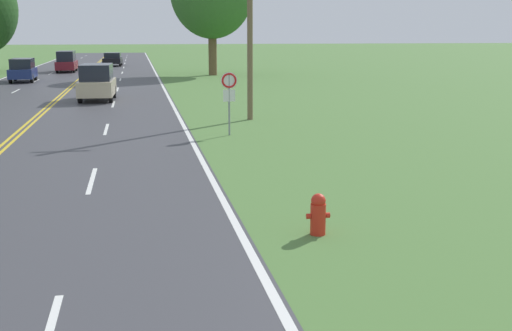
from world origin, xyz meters
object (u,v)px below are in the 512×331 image
object	(u,v)px
traffic_sign	(229,88)
car_maroon_van_distant	(67,61)
fire_hydrant	(318,214)
car_black_sedan_horizon	(113,59)
car_dark_blue_van_receding	(23,70)
car_champagne_suv_mid_far	(97,82)

from	to	relation	value
traffic_sign	car_maroon_van_distant	size ratio (longest dim) A/B	0.48
fire_hydrant	car_black_sedan_horizon	bearing A→B (deg)	95.22
traffic_sign	car_dark_blue_van_receding	world-z (taller)	traffic_sign
car_black_sedan_horizon	car_maroon_van_distant	bearing A→B (deg)	-19.02
fire_hydrant	traffic_sign	world-z (taller)	traffic_sign
traffic_sign	car_champagne_suv_mid_far	distance (m)	14.57
car_maroon_van_distant	car_black_sedan_horizon	xyz separation A→B (m)	(3.96, 10.10, -0.23)
traffic_sign	car_black_sedan_horizon	size ratio (longest dim) A/B	0.55
car_dark_blue_van_receding	car_maroon_van_distant	distance (m)	12.31
car_maroon_van_distant	traffic_sign	bearing A→B (deg)	-166.72
traffic_sign	car_black_sedan_horizon	xyz separation A→B (m)	(-5.79, 50.64, -0.97)
car_dark_blue_van_receding	car_black_sedan_horizon	distance (m)	23.04
car_champagne_suv_mid_far	car_maroon_van_distant	size ratio (longest dim) A/B	0.87
fire_hydrant	car_champagne_suv_mid_far	size ratio (longest dim) A/B	0.19
car_maroon_van_distant	car_black_sedan_horizon	distance (m)	10.85
fire_hydrant	car_black_sedan_horizon	world-z (taller)	car_black_sedan_horizon
fire_hydrant	car_maroon_van_distant	bearing A→B (deg)	100.43
car_champagne_suv_mid_far	car_dark_blue_van_receding	distance (m)	16.21
fire_hydrant	car_black_sedan_horizon	xyz separation A→B (m)	(-5.73, 62.71, 0.36)
traffic_sign	car_champagne_suv_mid_far	size ratio (longest dim) A/B	0.55
car_champagne_suv_mid_far	car_black_sedan_horizon	bearing A→B (deg)	-177.40
traffic_sign	car_maroon_van_distant	bearing A→B (deg)	103.52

